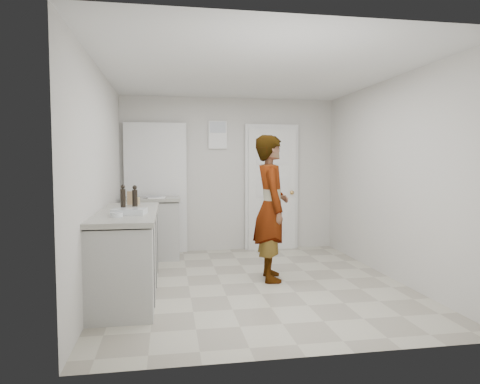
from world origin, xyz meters
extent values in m
plane|color=gray|center=(0.00, 0.00, 0.00)|extent=(4.00, 4.00, 0.00)
plane|color=beige|center=(0.00, 2.00, 1.25)|extent=(3.50, 0.00, 3.50)
plane|color=beige|center=(0.00, -2.00, 1.25)|extent=(3.50, 0.00, 3.50)
plane|color=beige|center=(-1.75, 0.00, 1.25)|extent=(0.00, 4.00, 4.00)
plane|color=beige|center=(1.75, 0.00, 1.25)|extent=(0.00, 4.00, 4.00)
plane|color=silver|center=(0.00, 0.00, 2.50)|extent=(4.00, 4.00, 0.00)
cube|color=white|center=(0.70, 1.93, 1.00)|extent=(0.80, 0.05, 2.00)
cube|color=white|center=(0.70, 1.96, 1.03)|extent=(0.90, 0.04, 2.10)
sphere|color=tan|center=(1.03, 1.88, 0.95)|extent=(0.07, 0.07, 0.07)
cube|color=white|center=(-0.20, 1.97, 1.90)|extent=(0.30, 0.02, 0.45)
cube|color=black|center=(-1.20, 1.97, 1.02)|extent=(0.90, 0.05, 2.04)
cube|color=white|center=(-1.20, 1.94, 1.03)|extent=(0.98, 0.02, 2.10)
cube|color=#BBBBB7|center=(-1.45, -0.20, 0.43)|extent=(0.60, 1.90, 0.86)
cube|color=black|center=(-1.45, -0.20, 0.04)|extent=(0.56, 1.86, 0.08)
cube|color=#A3A195|center=(-1.45, -0.20, 0.90)|extent=(0.64, 1.96, 0.05)
cube|color=#BBBBB7|center=(-1.25, 1.55, 0.43)|extent=(0.80, 0.55, 0.86)
cube|color=black|center=(-1.25, 1.55, 0.04)|extent=(0.75, 0.54, 0.08)
cube|color=#A3A195|center=(-1.25, 1.55, 0.90)|extent=(0.84, 0.61, 0.05)
imported|color=silver|center=(0.25, 0.13, 0.89)|extent=(0.48, 0.69, 1.79)
cube|color=olive|center=(-1.46, 0.51, 1.01)|extent=(0.10, 0.05, 0.17)
cylinder|color=tan|center=(-1.39, 0.56, 0.97)|extent=(0.06, 0.06, 0.09)
cylinder|color=black|center=(-1.40, 0.28, 1.03)|extent=(0.06, 0.06, 0.20)
sphere|color=black|center=(-1.40, 0.28, 1.15)|extent=(0.05, 0.05, 0.05)
cylinder|color=black|center=(-1.53, 0.18, 1.03)|extent=(0.06, 0.06, 0.22)
sphere|color=black|center=(-1.53, 0.18, 1.17)|extent=(0.05, 0.05, 0.05)
cube|color=silver|center=(-1.40, -0.52, 0.95)|extent=(0.36, 0.28, 0.06)
cube|color=white|center=(-1.40, -0.52, 0.95)|extent=(0.31, 0.23, 0.04)
cylinder|color=silver|center=(-1.50, -0.73, 0.95)|extent=(0.12, 0.12, 0.05)
sphere|color=white|center=(-1.52, -0.74, 0.95)|extent=(0.04, 0.04, 0.04)
sphere|color=white|center=(-1.48, -0.72, 0.95)|extent=(0.04, 0.04, 0.04)
cube|color=white|center=(-1.17, 1.47, 0.93)|extent=(0.26, 0.32, 0.01)
camera|label=1|loc=(-1.00, -4.97, 1.46)|focal=32.00mm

